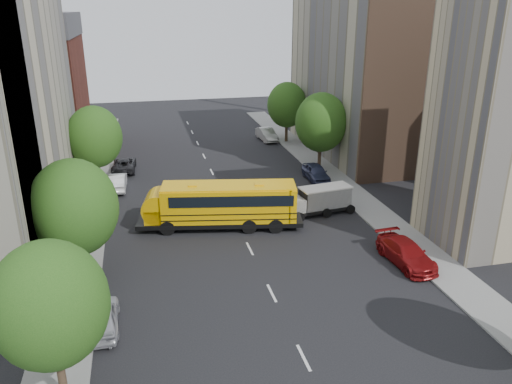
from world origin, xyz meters
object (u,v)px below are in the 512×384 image
object	(u,v)px
street_tree_4	(321,122)
parked_car_0	(102,317)
street_tree_2	(95,137)
safari_truck	(320,200)
parked_car_4	(316,172)
parked_car_5	(267,134)
street_tree_1	(74,208)
street_tree_0	(50,305)
parked_car_3	(406,253)
parked_car_1	(117,182)
school_bus	(218,203)
street_tree_5	(287,105)
parked_car_2	(124,164)

from	to	relation	value
street_tree_4	parked_car_0	bearing A→B (deg)	-131.46
street_tree_2	safari_truck	size ratio (longest dim) A/B	1.41
parked_car_4	parked_car_5	xyz separation A→B (m)	(-0.80, 16.30, 0.00)
street_tree_2	safari_truck	world-z (taller)	street_tree_2
street_tree_1	street_tree_4	size ratio (longest dim) A/B	0.98
street_tree_0	parked_car_3	distance (m)	22.27
parked_car_1	parked_car_0	bearing A→B (deg)	91.50
parked_car_0	street_tree_1	bearing A→B (deg)	-75.85
safari_truck	parked_car_5	bearing A→B (deg)	78.12
school_bus	street_tree_5	bearing A→B (deg)	73.05
street_tree_4	safari_truck	bearing A→B (deg)	-109.78
street_tree_4	parked_car_4	bearing A→B (deg)	-115.66
parked_car_3	parked_car_5	size ratio (longest dim) A/B	1.09
street_tree_1	parked_car_3	xyz separation A→B (m)	(20.60, -2.47, -4.19)
parked_car_1	parked_car_3	bearing A→B (deg)	136.64
parked_car_2	parked_car_3	world-z (taller)	parked_car_3
street_tree_4	parked_car_4	size ratio (longest dim) A/B	1.76
street_tree_4	parked_car_3	size ratio (longest dim) A/B	1.55
street_tree_0	parked_car_0	world-z (taller)	street_tree_0
street_tree_1	safari_truck	size ratio (longest dim) A/B	1.44
parked_car_2	parked_car_5	world-z (taller)	parked_car_5
street_tree_2	parked_car_4	bearing A→B (deg)	-8.05
parked_car_2	parked_car_1	bearing A→B (deg)	87.39
street_tree_5	parked_car_4	xyz separation A→B (m)	(-1.40, -14.91, -3.92)
street_tree_2	street_tree_4	size ratio (longest dim) A/B	0.95
street_tree_1	parked_car_1	xyz separation A→B (m)	(1.63, 16.80, -4.18)
street_tree_1	street_tree_2	world-z (taller)	street_tree_1
parked_car_5	street_tree_0	bearing A→B (deg)	-119.68
street_tree_1	school_bus	size ratio (longest dim) A/B	0.61
school_bus	parked_car_2	world-z (taller)	school_bus
safari_truck	parked_car_1	xyz separation A→B (m)	(-16.42, 9.79, -0.42)
parked_car_4	street_tree_5	bearing A→B (deg)	85.48
street_tree_1	street_tree_5	size ratio (longest dim) A/B	1.05
safari_truck	parked_car_1	size ratio (longest dim) A/B	1.17
street_tree_1	street_tree_5	world-z (taller)	street_tree_1
safari_truck	parked_car_5	world-z (taller)	safari_truck
street_tree_5	street_tree_1	bearing A→B (deg)	-126.25
parked_car_0	parked_car_2	world-z (taller)	parked_car_0
school_bus	parked_car_0	bearing A→B (deg)	-114.37
street_tree_0	street_tree_5	world-z (taller)	street_tree_5
street_tree_0	parked_car_5	distance (m)	46.04
street_tree_0	street_tree_1	size ratio (longest dim) A/B	0.94
parked_car_4	safari_truck	bearing A→B (deg)	-106.69
parked_car_3	parked_car_4	size ratio (longest dim) A/B	1.13
parked_car_1	street_tree_4	bearing A→B (deg)	-174.55
street_tree_5	parked_car_3	size ratio (longest dim) A/B	1.44
school_bus	parked_car_5	world-z (taller)	school_bus
street_tree_1	parked_car_3	bearing A→B (deg)	-6.83
school_bus	parked_car_3	world-z (taller)	school_bus
street_tree_1	street_tree_2	size ratio (longest dim) A/B	1.03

